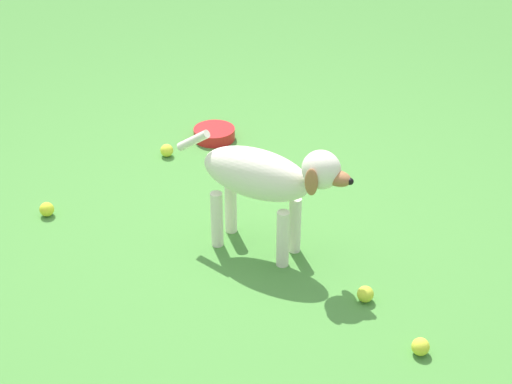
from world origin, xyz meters
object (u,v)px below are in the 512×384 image
(tennis_ball_3, at_px, (421,347))
(water_bowl, at_px, (214,134))
(tennis_ball_2, at_px, (365,294))
(dog, at_px, (266,178))
(tennis_ball_4, at_px, (47,209))
(tennis_ball_0, at_px, (167,150))

(tennis_ball_3, distance_m, water_bowl, 1.86)
(tennis_ball_2, xyz_separation_m, tennis_ball_3, (0.15, 0.31, 0.00))
(dog, distance_m, water_bowl, 1.11)
(tennis_ball_4, height_order, water_bowl, tennis_ball_4)
(dog, xyz_separation_m, tennis_ball_4, (0.36, -0.96, -0.32))
(tennis_ball_3, relative_size, tennis_ball_4, 1.00)
(tennis_ball_2, xyz_separation_m, tennis_ball_4, (0.31, -1.47, 0.00))
(dog, xyz_separation_m, water_bowl, (-0.67, -0.82, -0.32))
(dog, distance_m, tennis_ball_0, 1.02)
(tennis_ball_0, bearing_deg, tennis_ball_2, 72.98)
(tennis_ball_4, xyz_separation_m, water_bowl, (-1.04, 0.14, -0.00))
(water_bowl, bearing_deg, tennis_ball_4, -7.69)
(dog, bearing_deg, water_bowl, 132.31)
(dog, height_order, water_bowl, dog)
(tennis_ball_0, distance_m, tennis_ball_2, 1.47)
(tennis_ball_0, height_order, tennis_ball_3, same)
(dog, bearing_deg, tennis_ball_2, -13.85)
(tennis_ball_3, bearing_deg, tennis_ball_0, -108.61)
(tennis_ball_2, bearing_deg, water_bowl, -118.53)
(tennis_ball_3, bearing_deg, tennis_ball_4, -84.69)
(tennis_ball_2, distance_m, water_bowl, 1.52)
(dog, relative_size, tennis_ball_3, 11.97)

